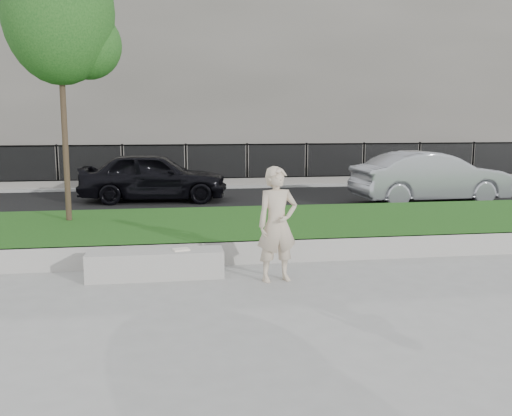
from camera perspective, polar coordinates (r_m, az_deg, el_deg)
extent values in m
plane|color=gray|center=(8.86, -0.27, -7.29)|extent=(90.00, 90.00, 0.00)
cube|color=#0F390E|center=(11.70, -2.48, -2.30)|extent=(34.00, 4.00, 0.40)
cube|color=#A9A69E|center=(9.80, -1.19, -4.50)|extent=(34.00, 0.08, 0.40)
cube|color=black|center=(17.13, -4.55, 0.63)|extent=(34.00, 7.00, 0.04)
cube|color=gray|center=(21.58, -5.47, 2.42)|extent=(34.00, 3.00, 0.12)
cube|color=slate|center=(20.57, -5.31, 2.61)|extent=(32.00, 0.30, 0.24)
cube|color=black|center=(20.51, -5.33, 4.36)|extent=(32.00, 0.04, 1.50)
cube|color=black|center=(20.47, -5.36, 6.32)|extent=(32.00, 0.05, 0.05)
cube|color=black|center=(20.56, -5.31, 2.97)|extent=(32.00, 0.05, 0.05)
cube|color=#5E5A52|center=(28.55, -6.51, 13.90)|extent=(34.00, 10.00, 10.00)
cube|color=#A9A69E|center=(9.11, -10.00, -5.56)|extent=(2.11, 0.53, 0.43)
imported|color=beige|center=(8.68, 2.13, -1.64)|extent=(0.71, 0.53, 1.77)
cube|color=white|center=(9.03, -7.51, -4.14)|extent=(0.28, 0.23, 0.03)
cylinder|color=#38281C|center=(12.27, -18.74, 10.27)|extent=(0.12, 0.12, 4.93)
ellipsoid|color=#184717|center=(12.44, -19.14, 18.01)|extent=(2.17, 2.17, 2.82)
sphere|color=#184717|center=(12.47, -16.53, 15.35)|extent=(1.38, 1.38, 1.38)
imported|color=black|center=(17.28, -10.18, 3.12)|extent=(4.45, 2.05, 1.48)
imported|color=#999CA1|center=(17.41, 17.08, 2.95)|extent=(4.64, 1.89, 1.50)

